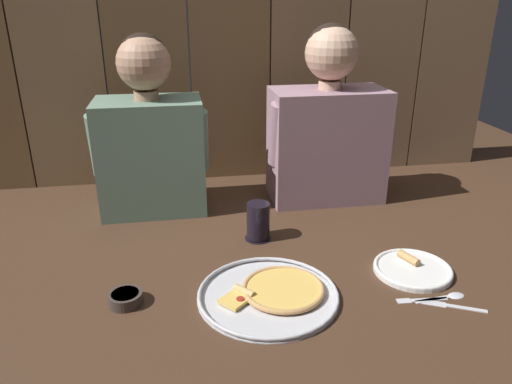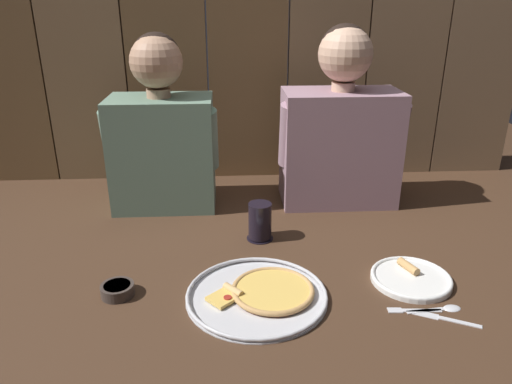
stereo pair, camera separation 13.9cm
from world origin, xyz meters
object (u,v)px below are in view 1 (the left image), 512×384
Objects in this scene: drinking_glass at (258,222)px; diner_right at (328,125)px; dinner_plate at (412,269)px; pizza_tray at (272,293)px; diner_left at (150,135)px; dipping_bowl at (125,298)px.

diner_right reaches higher than drinking_glass.
diner_right is (-0.08, 0.56, 0.27)m from dinner_plate.
dinner_plate reaches higher than pizza_tray.
pizza_tray is 0.57× the size of diner_right.
dinner_plate is 0.47m from drinking_glass.
diner_left is (-0.71, 0.56, 0.26)m from dinner_plate.
diner_left is at bearing 116.66° from pizza_tray.
diner_left is at bearing 84.07° from dipping_bowl.
pizza_tray is 0.32m from drinking_glass.
drinking_glass is 0.48m from diner_right.
dinner_plate is 2.51× the size of dipping_bowl.
dinner_plate is 0.94m from diner_left.
drinking_glass is 0.48m from diner_left.
drinking_glass reaches higher than pizza_tray.
drinking_glass is 0.19× the size of diner_right.
drinking_glass is (0.02, 0.31, 0.05)m from pizza_tray.
dipping_bowl is 0.14× the size of diner_left.
diner_right is at bearing 43.94° from drinking_glass.
dipping_bowl is 0.63m from diner_left.
pizza_tray is at bearing -173.16° from dinner_plate.
pizza_tray is 0.41m from dinner_plate.
dinner_plate is at bearing 1.44° from dipping_bowl.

